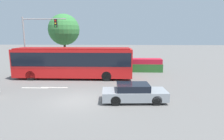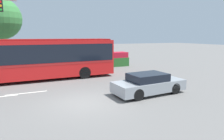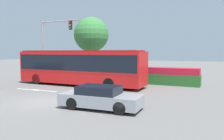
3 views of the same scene
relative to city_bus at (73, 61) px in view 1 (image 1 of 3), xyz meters
name	(u,v)px [view 1 (image 1 of 3)]	position (x,y,z in m)	size (l,w,h in m)	color
ground_plane	(77,100)	(1.92, -6.86, -1.86)	(140.00, 140.00, 0.00)	slate
city_bus	(73,61)	(0.00, 0.00, 0.00)	(12.46, 2.71, 3.27)	red
sedan_foreground	(134,93)	(5.98, -6.91, -1.24)	(4.59, 2.04, 1.28)	gray
traffic_light_pole	(34,37)	(-4.92, 1.84, 2.54)	(5.07, 0.24, 6.63)	gray
flowering_hedge	(130,65)	(6.30, 4.09, -1.06)	(7.98, 1.51, 1.63)	#286028
street_tree_left	(64,30)	(-3.01, 7.17, 3.43)	(4.37, 4.37, 7.49)	brown
lane_stripe_near	(54,88)	(-0.87, -3.74, -1.85)	(2.40, 0.16, 0.01)	silver
lane_stripe_mid	(35,88)	(-2.57, -3.91, -1.85)	(2.40, 0.16, 0.01)	silver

